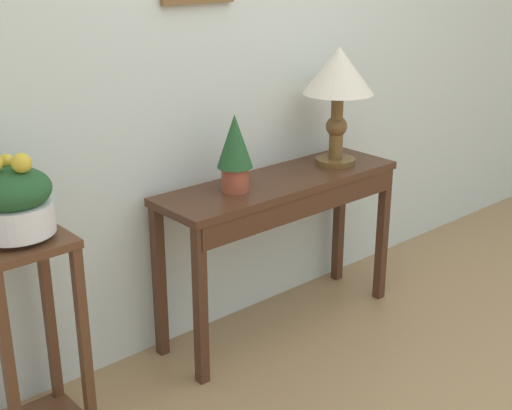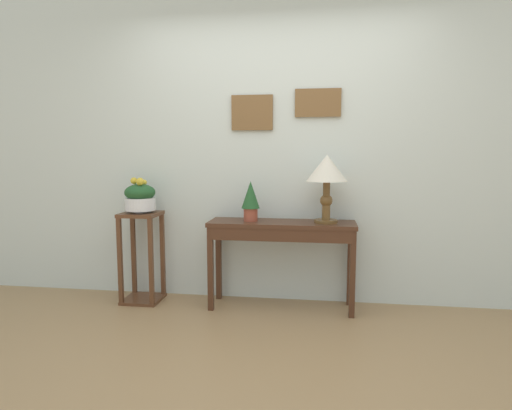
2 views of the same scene
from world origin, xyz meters
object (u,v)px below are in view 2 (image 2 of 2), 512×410
(pedestal_stand_left, at_px, (142,257))
(planter_bowl_wide, at_px, (140,197))
(console_table, at_px, (281,236))
(table_lamp, at_px, (327,173))
(potted_plant_on_console, at_px, (251,199))

(pedestal_stand_left, height_order, planter_bowl_wide, planter_bowl_wide)
(console_table, relative_size, table_lamp, 2.19)
(table_lamp, relative_size, planter_bowl_wide, 1.82)
(console_table, xyz_separation_m, table_lamp, (0.36, 0.02, 0.52))
(table_lamp, bearing_deg, console_table, -176.43)
(pedestal_stand_left, bearing_deg, table_lamp, 0.20)
(console_table, height_order, planter_bowl_wide, planter_bowl_wide)
(console_table, height_order, table_lamp, table_lamp)
(console_table, distance_m, planter_bowl_wide, 1.26)
(console_table, bearing_deg, table_lamp, 3.57)
(planter_bowl_wide, bearing_deg, console_table, -0.77)
(potted_plant_on_console, xyz_separation_m, pedestal_stand_left, (-0.97, -0.01, -0.53))
(table_lamp, height_order, planter_bowl_wide, table_lamp)
(potted_plant_on_console, bearing_deg, planter_bowl_wide, -179.52)
(console_table, height_order, potted_plant_on_console, potted_plant_on_console)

